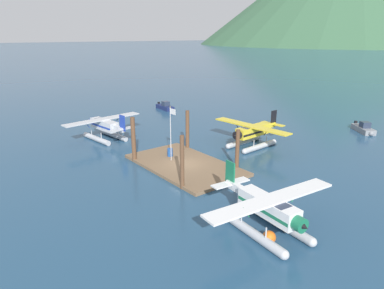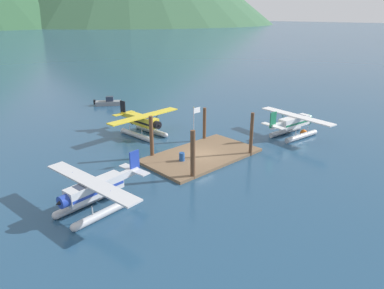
{
  "view_description": "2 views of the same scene",
  "coord_description": "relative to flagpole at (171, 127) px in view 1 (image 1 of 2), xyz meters",
  "views": [
    {
      "loc": [
        26.72,
        -20.07,
        12.95
      ],
      "look_at": [
        1.06,
        0.11,
        2.58
      ],
      "focal_mm": 32.57,
      "sensor_mm": 36.0,
      "label": 1
    },
    {
      "loc": [
        -25.44,
        -25.49,
        14.79
      ],
      "look_at": [
        -1.05,
        0.39,
        1.58
      ],
      "focal_mm": 33.17,
      "sensor_mm": 36.0,
      "label": 2
    }
  ],
  "objects": [
    {
      "name": "piling_far_left",
      "position": [
        -2.53,
        4.01,
        -1.54
      ],
      "size": [
        0.43,
        0.43,
        4.68
      ],
      "primitive_type": "cylinder",
      "color": "brown",
      "rests_on": "ground"
    },
    {
      "name": "dock_platform",
      "position": [
        1.55,
        0.53,
        -3.73
      ],
      "size": [
        12.47,
        7.13,
        0.3
      ],
      "primitive_type": "cube",
      "color": "brown",
      "rests_on": "ground"
    },
    {
      "name": "piling_far_right",
      "position": [
        5.53,
        4.03,
        -1.81
      ],
      "size": [
        0.4,
        0.4,
        4.14
      ],
      "primitive_type": "cylinder",
      "color": "brown",
      "rests_on": "ground"
    },
    {
      "name": "seaplane_silver_port_aft",
      "position": [
        -12.49,
        -1.74,
        -2.3
      ],
      "size": [
        7.95,
        10.49,
        3.84
      ],
      "color": "#B7BABF",
      "rests_on": "ground"
    },
    {
      "name": "boat_navy_open_west",
      "position": [
        -23.19,
        14.81,
        -3.39
      ],
      "size": [
        4.89,
        1.81,
        1.5
      ],
      "color": "navy",
      "rests_on": "ground"
    },
    {
      "name": "seaplane_yellow_bow_centre",
      "position": [
        1.29,
        10.81,
        -2.3
      ],
      "size": [
        10.47,
        7.97,
        3.84
      ],
      "color": "#B7BABF",
      "rests_on": "ground"
    },
    {
      "name": "flagpole",
      "position": [
        0.0,
        0.0,
        0.0
      ],
      "size": [
        0.95,
        0.1,
        5.72
      ],
      "color": "silver",
      "rests_on": "dock_platform"
    },
    {
      "name": "ground_plane",
      "position": [
        1.55,
        0.53,
        -3.88
      ],
      "size": [
        1200.0,
        1200.0,
        0.0
      ],
      "primitive_type": "plane",
      "color": "navy"
    },
    {
      "name": "piling_near_left",
      "position": [
        -2.91,
        -2.82,
        -1.47
      ],
      "size": [
        0.46,
        0.46,
        4.82
      ],
      "primitive_type": "cylinder",
      "color": "brown",
      "rests_on": "ground"
    },
    {
      "name": "piling_near_right",
      "position": [
        5.76,
        -2.91,
        -1.45
      ],
      "size": [
        0.37,
        0.37,
        4.86
      ],
      "primitive_type": "cylinder",
      "color": "brown",
      "rests_on": "ground"
    },
    {
      "name": "seaplane_white_stbd_aft",
      "position": [
        15.01,
        -2.6,
        -2.3
      ],
      "size": [
        7.96,
        10.49,
        3.84
      ],
      "color": "#B7BABF",
      "rests_on": "ground"
    },
    {
      "name": "mooring_buoy",
      "position": [
        15.96,
        -3.5,
        -3.45
      ],
      "size": [
        0.87,
        0.87,
        0.87
      ],
      "primitive_type": "sphere",
      "color": "orange",
      "rests_on": "ground"
    },
    {
      "name": "boat_grey_open_north",
      "position": [
        6.43,
        27.89,
        -3.39
      ],
      "size": [
        4.27,
        3.7,
        1.5
      ],
      "color": "gray",
      "rests_on": "ground"
    },
    {
      "name": "fuel_drum",
      "position": [
        -1.22,
        0.63,
        -3.14
      ],
      "size": [
        0.62,
        0.62,
        0.88
      ],
      "color": "#1E4C99",
      "rests_on": "dock_platform"
    }
  ]
}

